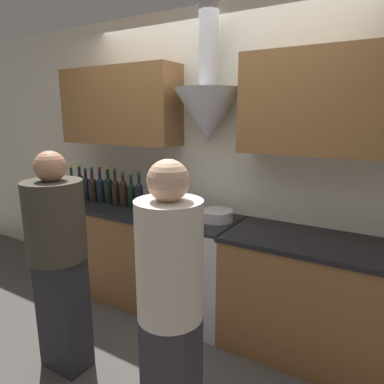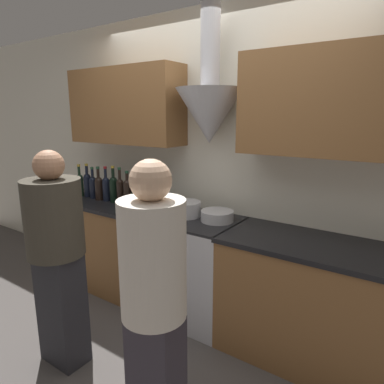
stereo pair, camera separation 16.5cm
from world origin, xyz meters
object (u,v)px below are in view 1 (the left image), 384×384
Objects in this scene: mixing_bowl at (217,215)px; wine_bottle_9 at (139,195)px; wine_bottle_2 at (86,187)px; wine_bottle_4 at (100,189)px; wine_bottle_8 at (131,195)px; wine_bottle_5 at (108,189)px; wine_bottle_0 at (72,185)px; wine_bottle_3 at (93,188)px; wine_bottle_6 at (116,191)px; wine_bottle_7 at (123,192)px; wine_bottle_1 at (80,185)px; person_foreground_right at (170,308)px; stock_pot at (184,209)px; stove_range at (198,268)px; person_foreground_left at (58,256)px.

wine_bottle_9 is at bearing -175.30° from mixing_bowl.
wine_bottle_9 is 1.30× the size of mixing_bowl.
wine_bottle_2 is 0.20m from wine_bottle_4.
wine_bottle_9 is (0.09, -0.00, 0.01)m from wine_bottle_8.
wine_bottle_5 is at bearing 2.40° from wine_bottle_4.
wine_bottle_3 reaches higher than wine_bottle_0.
wine_bottle_6 reaches higher than wine_bottle_4.
wine_bottle_7 is (0.20, -0.01, -0.01)m from wine_bottle_5.
wine_bottle_8 is (0.10, -0.00, -0.01)m from wine_bottle_7.
wine_bottle_2 is 0.69m from wine_bottle_9.
wine_bottle_1 is 0.40m from wine_bottle_5.
wine_bottle_0 reaches higher than wine_bottle_2.
person_foreground_right is at bearing -32.76° from wine_bottle_2.
wine_bottle_8 reaches higher than stock_pot.
wine_bottle_5 is 0.20m from wine_bottle_7.
wine_bottle_8 is 1.70m from person_foreground_right.
wine_bottle_4 and wine_bottle_9 have the same top height.
wine_bottle_8 is at bearing -175.85° from mixing_bowl.
wine_bottle_6 is 0.29m from wine_bottle_9.
wine_bottle_4 is 0.30m from wine_bottle_7.
stock_pot is (0.75, 0.03, -0.08)m from wine_bottle_6.
wine_bottle_4 reaches higher than wine_bottle_3.
wine_bottle_7 is 0.66m from stock_pot.
wine_bottle_7 is at bearing -1.29° from wine_bottle_4.
wine_bottle_7 reaches higher than wine_bottle_2.
wine_bottle_4 is 0.22× the size of person_foreground_right.
wine_bottle_1 is at bearing 177.22° from wine_bottle_6.
stove_range is at bearing -0.34° from wine_bottle_1.
wine_bottle_4 reaches higher than wine_bottle_7.
person_foreground_left reaches higher than wine_bottle_8.
wine_bottle_2 is 1.16m from stock_pot.
wine_bottle_9 is 0.47m from stock_pot.
person_foreground_right is at bearing -60.53° from stock_pot.
wine_bottle_5 reaches higher than wine_bottle_6.
mixing_bowl is at bearing 107.42° from person_foreground_right.
wine_bottle_6 is 0.24× the size of person_foreground_left.
stove_range is 2.54× the size of wine_bottle_4.
mixing_bowl is at bearing 59.08° from person_foreground_left.
wine_bottle_6 is (0.11, -0.02, -0.00)m from wine_bottle_5.
wine_bottle_9 is at bearing -0.82° from wine_bottle_7.
wine_bottle_9 is at bearing -1.11° from wine_bottle_4.
stock_pot is at bearing 2.23° from wine_bottle_7.
wine_bottle_2 is at bearing -179.08° from stock_pot.
wine_bottle_0 is 1.02× the size of wine_bottle_7.
wine_bottle_7 is at bearing -177.77° from stock_pot.
wine_bottle_5 is at bearing 176.81° from wine_bottle_7.
stock_pot is 1.38m from person_foreground_right.
wine_bottle_1 reaches higher than wine_bottle_3.
stock_pot is (1.35, 0.03, -0.07)m from wine_bottle_0.
wine_bottle_3 is at bearing 125.88° from person_foreground_left.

